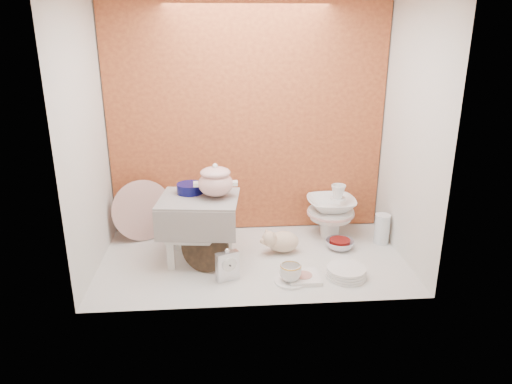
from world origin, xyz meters
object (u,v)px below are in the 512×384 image
Objects in this scene: mantel_clock at (227,264)px; gold_rim_teacup at (290,272)px; crystal_bowl at (340,244)px; floral_platter at (143,210)px; step_stool at (200,229)px; porcelain_tower at (331,211)px; blue_white_vase at (187,224)px; dinner_plate_stack at (346,272)px; plush_pig at (283,241)px; soup_tureen at (215,180)px.

gold_rim_teacup is (0.34, -0.05, -0.03)m from mantel_clock.
floral_platter is at bearing 168.38° from crystal_bowl.
step_stool is 0.88m from porcelain_tower.
step_stool is at bearing -68.18° from blue_white_vase.
floral_platter is at bearing 177.24° from porcelain_tower.
step_stool is at bearing 96.06° from mantel_clock.
gold_rim_teacup is at bearing -174.51° from dinner_plate_stack.
blue_white_vase reaches higher than plush_pig.
soup_tureen is at bearing -50.31° from blue_white_vase.
blue_white_vase is at bearing 149.93° from dinner_plate_stack.
step_stool is 1.13× the size of floral_platter.
crystal_bowl is at bearing 8.78° from plush_pig.
blue_white_vase reaches higher than dinner_plate_stack.
step_stool is at bearing -177.33° from soup_tureen.
dinner_plate_stack is at bearing -98.26° from crystal_bowl.
porcelain_tower is (0.94, 0.03, 0.05)m from blue_white_vase.
soup_tureen is 1.30× the size of mantel_clock.
plush_pig is at bearing 132.44° from dinner_plate_stack.
mantel_clock is at bearing 170.95° from gold_rim_teacup.
plush_pig is at bearing 6.60° from soup_tureen.
blue_white_vase reaches higher than mantel_clock.
step_stool is 1.98× the size of dinner_plate_stack.
porcelain_tower is at bearing 1.96° from blue_white_vase.
soup_tureen is 2.01× the size of gold_rim_teacup.
gold_rim_teacup is (-0.01, -0.37, -0.01)m from plush_pig.
mantel_clock is at bearing -142.36° from porcelain_tower.
floral_platter is 2.23× the size of crystal_bowl.
plush_pig is at bearing -17.44° from floral_platter.
soup_tureen is at bearing 157.75° from dinner_plate_stack.
soup_tureen is 0.67m from gold_rim_teacup.
mantel_clock is 0.47m from plush_pig.
plush_pig is 0.68× the size of porcelain_tower.
dinner_plate_stack is at bearing -42.19° from plush_pig.
porcelain_tower is (0.84, 0.27, -0.02)m from step_stool.
gold_rim_teacup is 0.53× the size of dinner_plate_stack.
floral_platter is 1.28m from crystal_bowl.
step_stool is 3.73× the size of gold_rim_teacup.
dinner_plate_stack is at bearing -26.18° from mantel_clock.
plush_pig is at bearing -147.45° from porcelain_tower.
crystal_bowl is at bearing -84.52° from porcelain_tower.
step_stool reaches higher than gold_rim_teacup.
mantel_clock is (0.53, -0.59, -0.10)m from floral_platter.
step_stool reaches higher than crystal_bowl.
blue_white_vase is at bearing 168.02° from plush_pig.
step_stool reaches higher than blue_white_vase.
gold_rim_teacup reaches higher than crystal_bowl.
dinner_plate_stack is (0.90, -0.52, -0.10)m from blue_white_vase.
soup_tureen reaches higher than porcelain_tower.
step_stool is 0.50m from floral_platter.
soup_tureen is at bearing -168.03° from plush_pig.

